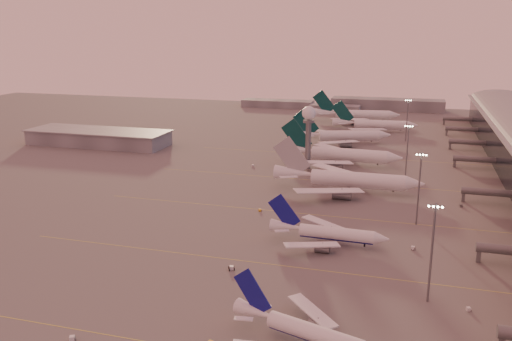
# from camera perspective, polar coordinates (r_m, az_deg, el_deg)

# --- Properties ---
(ground) EXTENTS (700.00, 700.00, 0.00)m
(ground) POSITION_cam_1_polar(r_m,az_deg,el_deg) (149.98, -5.50, -10.59)
(ground) COLOR #5B5959
(ground) RESTS_ON ground
(taxiway_markings) EXTENTS (180.00, 185.25, 0.02)m
(taxiway_markings) POSITION_cam_1_polar(r_m,az_deg,el_deg) (193.65, 9.07, -4.79)
(taxiway_markings) COLOR gold
(taxiway_markings) RESTS_ON ground
(hangar) EXTENTS (82.00, 27.00, 8.50)m
(hangar) POSITION_cam_1_polar(r_m,az_deg,el_deg) (321.76, -16.24, 3.38)
(hangar) COLOR slate
(hangar) RESTS_ON ground
(radar_tower) EXTENTS (6.40, 6.40, 31.10)m
(radar_tower) POSITION_cam_1_polar(r_m,az_deg,el_deg) (253.62, 5.56, 4.83)
(radar_tower) COLOR slate
(radar_tower) RESTS_ON ground
(mast_a) EXTENTS (3.60, 0.56, 25.00)m
(mast_a) POSITION_cam_1_polar(r_m,az_deg,el_deg) (135.31, 18.04, -7.81)
(mast_a) COLOR slate
(mast_a) RESTS_ON ground
(mast_b) EXTENTS (3.60, 0.56, 25.00)m
(mast_b) POSITION_cam_1_polar(r_m,az_deg,el_deg) (187.41, 16.79, -1.49)
(mast_b) COLOR slate
(mast_b) RESTS_ON ground
(mast_c) EXTENTS (3.60, 0.56, 25.00)m
(mast_c) POSITION_cam_1_polar(r_m,az_deg,el_deg) (240.85, 15.63, 2.08)
(mast_c) COLOR slate
(mast_c) RESTS_ON ground
(mast_d) EXTENTS (3.60, 0.56, 25.00)m
(mast_d) POSITION_cam_1_polar(r_m,az_deg,el_deg) (329.44, 15.61, 5.34)
(mast_d) COLOR slate
(mast_d) RESTS_ON ground
(distant_horizon) EXTENTS (165.00, 37.50, 9.00)m
(distant_horizon) POSITION_cam_1_polar(r_m,az_deg,el_deg) (457.33, 10.15, 6.85)
(distant_horizon) COLOR slate
(distant_horizon) RESTS_ON ground
(narrowbody_near) EXTENTS (33.89, 26.63, 13.64)m
(narrowbody_near) POSITION_cam_1_polar(r_m,az_deg,el_deg) (117.67, 5.09, -16.63)
(narrowbody_near) COLOR white
(narrowbody_near) RESTS_ON ground
(narrowbody_mid) EXTENTS (37.51, 29.94, 14.65)m
(narrowbody_mid) POSITION_cam_1_polar(r_m,az_deg,el_deg) (167.98, 7.58, -6.72)
(narrowbody_mid) COLOR white
(narrowbody_mid) RESTS_ON ground
(widebody_white) EXTENTS (61.28, 49.13, 21.57)m
(widebody_white) POSITION_cam_1_polar(r_m,az_deg,el_deg) (222.58, 9.62, -1.24)
(widebody_white) COLOR white
(widebody_white) RESTS_ON ground
(greentail_a) EXTENTS (59.50, 47.99, 21.60)m
(greentail_a) POSITION_cam_1_polar(r_m,az_deg,el_deg) (266.22, 8.95, 1.42)
(greentail_a) COLOR white
(greentail_a) RESTS_ON ground
(greentail_b) EXTENTS (54.74, 43.51, 20.59)m
(greentail_b) POSITION_cam_1_polar(r_m,az_deg,el_deg) (315.52, 9.13, 3.44)
(greentail_b) COLOR white
(greentail_b) RESTS_ON ground
(greentail_c) EXTENTS (54.88, 44.15, 19.94)m
(greentail_c) POSITION_cam_1_polar(r_m,az_deg,el_deg) (357.90, 12.40, 4.57)
(greentail_c) COLOR white
(greentail_c) RESTS_ON ground
(greentail_d) EXTENTS (61.46, 49.32, 22.40)m
(greentail_d) POSITION_cam_1_polar(r_m,az_deg,el_deg) (394.07, 10.54, 5.63)
(greentail_d) COLOR white
(greentail_d) RESTS_ON ground
(gsv_truck_a) EXTENTS (6.08, 4.42, 2.33)m
(gsv_truck_a) POSITION_cam_1_polar(r_m,az_deg,el_deg) (125.20, -18.59, -16.17)
(gsv_truck_a) COLOR silver
(gsv_truck_a) RESTS_ON ground
(gsv_catering_a) EXTENTS (4.70, 3.38, 3.53)m
(gsv_catering_a) POSITION_cam_1_polar(r_m,az_deg,el_deg) (139.01, 21.58, -12.95)
(gsv_catering_a) COLOR silver
(gsv_catering_a) RESTS_ON ground
(gsv_tug_mid) EXTENTS (3.61, 4.30, 1.06)m
(gsv_tug_mid) POSITION_cam_1_polar(r_m,az_deg,el_deg) (150.45, -2.59, -10.22)
(gsv_tug_mid) COLOR silver
(gsv_tug_mid) RESTS_ON ground
(gsv_truck_b) EXTENTS (5.53, 2.64, 2.14)m
(gsv_truck_b) POSITION_cam_1_polar(r_m,az_deg,el_deg) (169.56, 16.34, -7.68)
(gsv_truck_b) COLOR silver
(gsv_truck_b) RESTS_ON ground
(gsv_truck_c) EXTENTS (4.91, 3.62, 1.88)m
(gsv_truck_c) POSITION_cam_1_polar(r_m,az_deg,el_deg) (196.05, 0.52, -4.06)
(gsv_truck_c) COLOR yellow
(gsv_truck_c) RESTS_ON ground
(gsv_catering_b) EXTENTS (5.25, 3.36, 3.98)m
(gsv_catering_b) POSITION_cam_1_polar(r_m,az_deg,el_deg) (214.56, 20.85, -3.10)
(gsv_catering_b) COLOR #505255
(gsv_catering_b) RESTS_ON ground
(gsv_tug_far) EXTENTS (4.10, 4.36, 1.08)m
(gsv_tug_far) POSITION_cam_1_polar(r_m,az_deg,el_deg) (239.56, 6.51, -0.78)
(gsv_tug_far) COLOR silver
(gsv_tug_far) RESTS_ON ground
(gsv_truck_d) EXTENTS (2.24, 5.20, 2.04)m
(gsv_truck_d) POSITION_cam_1_polar(r_m,az_deg,el_deg) (260.01, -0.32, 0.65)
(gsv_truck_d) COLOR silver
(gsv_truck_d) RESTS_ON ground
(gsv_tug_hangar) EXTENTS (4.57, 3.89, 1.12)m
(gsv_tug_hangar) POSITION_cam_1_polar(r_m,az_deg,el_deg) (285.29, 12.35, 1.47)
(gsv_tug_hangar) COLOR silver
(gsv_tug_hangar) RESTS_ON ground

